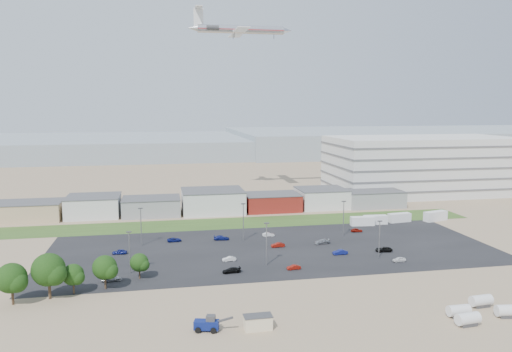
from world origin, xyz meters
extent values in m
plane|color=#8A7158|center=(0.00, 0.00, 0.00)|extent=(700.00, 700.00, 0.00)
cube|color=black|center=(5.00, 20.00, 0.01)|extent=(120.00, 50.00, 0.01)
cube|color=#344F1D|center=(0.00, 52.00, 0.01)|extent=(160.00, 16.00, 0.02)
cube|color=silver|center=(90.00, 95.00, 12.50)|extent=(80.00, 40.00, 25.00)
imported|color=black|center=(33.41, 11.78, 0.62)|extent=(4.67, 2.63, 1.23)
imported|color=navy|center=(21.08, 11.49, 0.64)|extent=(3.97, 1.52, 1.29)
imported|color=silver|center=(33.37, 2.97, 0.58)|extent=(3.46, 1.48, 1.17)
imported|color=black|center=(-8.85, 2.56, 0.62)|extent=(4.40, 2.07, 1.24)
imported|color=silver|center=(-8.16, 11.48, 0.57)|extent=(3.54, 1.58, 1.13)
imported|color=navy|center=(-35.57, 22.82, 0.65)|extent=(3.94, 1.92, 1.29)
imported|color=navy|center=(-7.62, 31.70, 0.64)|extent=(4.57, 2.16, 1.29)
imported|color=maroon|center=(6.69, 21.30, 0.62)|extent=(3.82, 1.50, 1.24)
imported|color=maroon|center=(34.47, 32.99, 0.60)|extent=(3.67, 1.81, 1.20)
imported|color=navy|center=(-21.10, 32.45, 0.56)|extent=(4.19, 2.21, 1.13)
imported|color=#A5A5AA|center=(-35.76, 2.10, 0.63)|extent=(4.51, 2.22, 1.26)
imported|color=silver|center=(6.60, 32.93, 0.58)|extent=(3.61, 1.44, 1.17)
imported|color=#A5A5AA|center=(19.68, 22.22, 0.64)|extent=(4.58, 2.19, 1.29)
imported|color=maroon|center=(5.99, 2.10, 0.55)|extent=(3.42, 1.45, 1.10)
camera|label=1|loc=(-24.44, -108.23, 38.33)|focal=35.00mm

